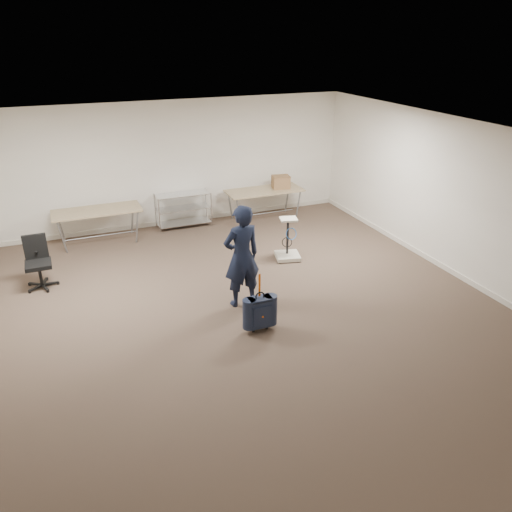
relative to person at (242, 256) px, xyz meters
name	(u,v)px	position (x,y,z in m)	size (l,w,h in m)	color
ground	(251,313)	(0.01, -0.36, -0.86)	(9.00, 9.00, 0.00)	#443729
room_shell	(223,275)	(0.01, 1.02, -0.81)	(8.00, 9.00, 9.00)	silver
folding_table_left	(97,212)	(-1.89, 3.59, -0.18)	(1.80, 0.75, 0.73)	#8C7456
folding_table_right	(264,192)	(1.91, 3.59, -0.18)	(1.80, 0.75, 0.73)	#8C7456
wire_shelf	(183,208)	(0.01, 3.84, -0.42)	(1.22, 0.47, 0.80)	silver
person	(242,256)	(0.00, 0.00, 0.00)	(0.63, 0.41, 1.72)	black
suitcase	(260,312)	(-0.05, -0.87, -0.54)	(0.35, 0.20, 0.95)	#161A31
office_chair	(40,272)	(-3.08, 1.91, -0.58)	(0.56, 0.56, 0.93)	black
equipment_cart	(288,248)	(1.46, 1.33, -0.64)	(0.56, 0.56, 0.85)	silver
cardboard_box	(281,182)	(2.33, 3.58, 0.02)	(0.40, 0.30, 0.30)	olive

